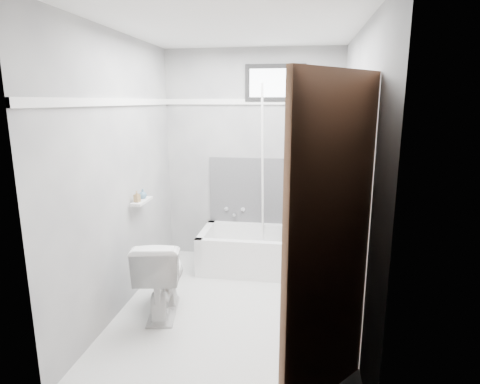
% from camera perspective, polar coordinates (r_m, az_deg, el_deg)
% --- Properties ---
extents(floor, '(2.60, 2.60, 0.00)m').
position_cam_1_polar(floor, '(3.77, -0.82, -16.21)').
color(floor, white).
rests_on(floor, ground).
extents(ceiling, '(2.60, 2.60, 0.00)m').
position_cam_1_polar(ceiling, '(3.34, -0.96, 22.67)').
color(ceiling, silver).
rests_on(ceiling, floor).
extents(wall_back, '(2.00, 0.02, 2.40)m').
position_cam_1_polar(wall_back, '(4.62, 1.75, 5.01)').
color(wall_back, slate).
rests_on(wall_back, floor).
extents(wall_front, '(2.00, 0.02, 2.40)m').
position_cam_1_polar(wall_front, '(2.12, -6.64, -4.52)').
color(wall_front, slate).
rests_on(wall_front, floor).
extents(wall_left, '(0.02, 2.60, 2.40)m').
position_cam_1_polar(wall_left, '(3.65, -16.58, 2.37)').
color(wall_left, slate).
rests_on(wall_left, floor).
extents(wall_right, '(0.02, 2.60, 2.40)m').
position_cam_1_polar(wall_right, '(3.34, 16.29, 1.46)').
color(wall_right, slate).
rests_on(wall_right, floor).
extents(bathtub, '(1.50, 0.70, 0.42)m').
position_cam_1_polar(bathtub, '(4.49, 4.04, -8.33)').
color(bathtub, white).
rests_on(bathtub, floor).
extents(office_chair, '(0.65, 0.65, 0.98)m').
position_cam_1_polar(office_chair, '(4.40, 10.07, -3.42)').
color(office_chair, slate).
rests_on(office_chair, bathtub).
extents(toilet, '(0.51, 0.76, 0.69)m').
position_cam_1_polar(toilet, '(3.63, -11.14, -11.58)').
color(toilet, white).
rests_on(toilet, floor).
extents(door, '(0.78, 0.78, 2.00)m').
position_cam_1_polar(door, '(2.18, 19.82, -10.29)').
color(door, '#54381F').
rests_on(door, floor).
extents(window, '(0.66, 0.04, 0.40)m').
position_cam_1_polar(window, '(4.55, 5.04, 15.19)').
color(window, black).
rests_on(window, wall_back).
extents(backerboard, '(1.50, 0.02, 0.78)m').
position_cam_1_polar(backerboard, '(4.66, 4.75, 0.04)').
color(backerboard, '#4C4C4F').
rests_on(backerboard, wall_back).
extents(trim_back, '(2.00, 0.02, 0.06)m').
position_cam_1_polar(trim_back, '(4.57, 1.78, 12.71)').
color(trim_back, white).
rests_on(trim_back, wall_back).
extents(trim_left, '(0.02, 2.60, 0.06)m').
position_cam_1_polar(trim_left, '(3.59, -17.03, 12.14)').
color(trim_left, white).
rests_on(trim_left, wall_left).
extents(pole, '(0.02, 0.38, 1.92)m').
position_cam_1_polar(pole, '(4.40, 3.23, 2.60)').
color(pole, white).
rests_on(pole, bathtub).
extents(shelf, '(0.10, 0.32, 0.02)m').
position_cam_1_polar(shelf, '(3.91, -13.81, -1.28)').
color(shelf, silver).
rests_on(shelf, wall_left).
extents(soap_bottle_a, '(0.06, 0.06, 0.11)m').
position_cam_1_polar(soap_bottle_a, '(3.83, -14.45, -0.61)').
color(soap_bottle_a, olive).
rests_on(soap_bottle_a, shelf).
extents(soap_bottle_b, '(0.10, 0.10, 0.10)m').
position_cam_1_polar(soap_bottle_b, '(3.96, -13.67, -0.23)').
color(soap_bottle_b, slate).
rests_on(soap_bottle_b, shelf).
extents(faucet, '(0.26, 0.10, 0.16)m').
position_cam_1_polar(faucet, '(4.75, -0.74, -2.78)').
color(faucet, silver).
rests_on(faucet, wall_back).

